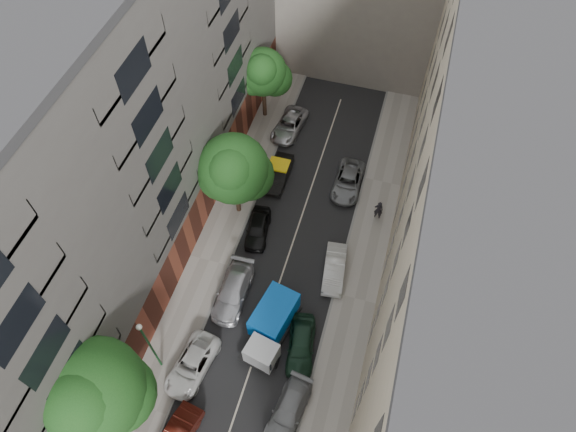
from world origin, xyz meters
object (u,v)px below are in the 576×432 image
at_px(car_left_5, 279,173).
at_px(car_right_3, 334,269).
at_px(car_left_4, 258,228).
at_px(tree_mid, 234,171).
at_px(car_left_2, 192,365).
at_px(lamp_post, 148,342).
at_px(pedestrian, 378,210).
at_px(tree_near, 93,394).
at_px(tarp_truck, 271,326).
at_px(car_left_3, 233,291).
at_px(car_right_4, 348,181).
at_px(car_right_1, 289,411).
at_px(car_right_2, 301,345).
at_px(car_left_6, 289,125).
at_px(tree_far, 264,74).

xyz_separation_m(car_left_5, car_right_3, (6.40, -7.40, -0.01)).
relative_size(car_left_4, tree_mid, 0.52).
relative_size(car_left_2, tree_mid, 0.61).
height_order(car_left_5, lamp_post, lamp_post).
relative_size(car_left_2, pedestrian, 2.46).
bearing_deg(tree_near, car_left_4, 77.34).
relative_size(tarp_truck, car_left_3, 1.12).
bearing_deg(tree_mid, car_right_3, -21.31).
bearing_deg(car_left_3, tree_mid, 105.03).
xyz_separation_m(car_left_2, lamp_post, (-2.06, -0.40, 3.44)).
distance_m(lamp_post, pedestrian, 19.50).
bearing_deg(lamp_post, car_left_5, 80.58).
bearing_deg(tarp_truck, pedestrian, 78.02).
distance_m(car_right_4, pedestrian, 3.82).
xyz_separation_m(car_left_3, car_right_1, (5.97, -6.64, -0.08)).
distance_m(car_left_3, car_left_5, 11.16).
distance_m(car_right_2, tree_near, 13.10).
relative_size(car_left_5, pedestrian, 2.27).
xyz_separation_m(tarp_truck, car_right_1, (2.57, -4.67, -0.70)).
bearing_deg(car_right_3, car_left_2, -134.44).
bearing_deg(lamp_post, car_left_3, 64.70).
bearing_deg(lamp_post, tarp_truck, 33.08).
distance_m(car_left_4, car_right_4, 8.50).
height_order(car_right_2, pedestrian, pedestrian).
height_order(car_left_2, car_left_5, car_left_5).
bearing_deg(car_left_3, tree_near, -110.30).
distance_m(car_right_2, lamp_post, 9.78).
bearing_deg(pedestrian, car_left_5, -12.66).
height_order(tarp_truck, car_left_6, tarp_truck).
relative_size(car_left_2, lamp_post, 0.72).
xyz_separation_m(car_right_4, pedestrian, (2.91, -2.44, 0.43)).
xyz_separation_m(car_left_3, lamp_post, (-2.86, -6.04, 3.35)).
relative_size(car_left_2, car_left_4, 1.16).
xyz_separation_m(tarp_truck, car_left_4, (-3.40, 7.53, -0.66)).
xyz_separation_m(car_right_3, tree_mid, (-8.43, 3.29, 4.33)).
relative_size(car_left_6, car_right_1, 1.06).
bearing_deg(tree_mid, car_left_4, -36.23).
distance_m(tarp_truck, tree_far, 21.21).
relative_size(car_left_5, car_right_4, 0.90).
distance_m(car_right_4, tree_far, 11.46).
bearing_deg(tree_mid, car_left_2, -84.44).
relative_size(car_left_6, tree_mid, 0.62).
bearing_deg(tree_mid, tree_near, -94.92).
xyz_separation_m(car_right_1, lamp_post, (-8.83, 0.60, 3.43)).
xyz_separation_m(car_left_6, car_right_1, (6.71, -23.40, -0.01)).
distance_m(car_left_5, pedestrian, 8.67).
bearing_deg(pedestrian, tree_near, 56.73).
distance_m(car_left_3, car_right_1, 8.93).
relative_size(car_right_3, car_right_4, 0.89).
bearing_deg(tree_far, tree_near, -90.41).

